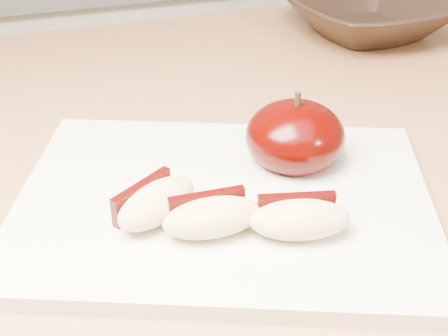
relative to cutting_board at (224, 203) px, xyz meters
name	(u,v)px	position (x,y,z in m)	size (l,w,h in m)	color
back_cabinet	(89,161)	(-0.05, 0.80, -0.44)	(2.40, 0.62, 0.94)	silver
cutting_board	(224,203)	(0.00, 0.00, 0.00)	(0.30, 0.22, 0.01)	silver
apple_half	(295,137)	(0.07, 0.03, 0.03)	(0.09, 0.09, 0.07)	black
apple_wedge_a	(155,202)	(-0.05, -0.01, 0.02)	(0.07, 0.07, 0.02)	beige
apple_wedge_b	(212,216)	(-0.02, -0.04, 0.02)	(0.07, 0.03, 0.02)	beige
apple_wedge_c	(299,218)	(0.04, -0.05, 0.02)	(0.07, 0.05, 0.02)	beige
bowl	(368,12)	(0.28, 0.30, 0.02)	(0.20, 0.20, 0.05)	black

